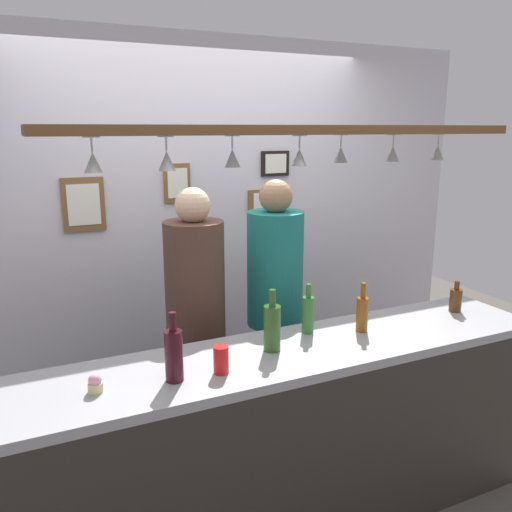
% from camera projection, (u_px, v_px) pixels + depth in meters
% --- Properties ---
extents(ground_plane, '(8.00, 8.00, 0.00)m').
position_uv_depth(ground_plane, '(263.00, 480.00, 3.04)').
color(ground_plane, '#4C4742').
extents(back_wall, '(4.40, 0.06, 2.60)m').
position_uv_depth(back_wall, '(196.00, 228.00, 3.70)').
color(back_wall, silver).
rests_on(back_wall, ground_plane).
extents(bar_counter, '(2.70, 0.55, 0.96)m').
position_uv_depth(bar_counter, '(310.00, 422.00, 2.45)').
color(bar_counter, '#99999E').
rests_on(bar_counter, ground_plane).
extents(overhead_glass_rack, '(2.20, 0.36, 0.04)m').
position_uv_depth(overhead_glass_rack, '(294.00, 130.00, 2.31)').
color(overhead_glass_rack, brown).
extents(hanging_wineglass_far_left, '(0.07, 0.07, 0.13)m').
position_uv_depth(hanging_wineglass_far_left, '(93.00, 161.00, 1.94)').
color(hanging_wineglass_far_left, silver).
rests_on(hanging_wineglass_far_left, overhead_glass_rack).
extents(hanging_wineglass_left, '(0.07, 0.07, 0.13)m').
position_uv_depth(hanging_wineglass_left, '(167.00, 160.00, 2.04)').
color(hanging_wineglass_left, silver).
rests_on(hanging_wineglass_left, overhead_glass_rack).
extents(hanging_wineglass_center_left, '(0.07, 0.07, 0.13)m').
position_uv_depth(hanging_wineglass_center_left, '(232.00, 157.00, 2.21)').
color(hanging_wineglass_center_left, silver).
rests_on(hanging_wineglass_center_left, overhead_glass_rack).
extents(hanging_wineglass_center, '(0.07, 0.07, 0.13)m').
position_uv_depth(hanging_wineglass_center, '(300.00, 156.00, 2.29)').
color(hanging_wineglass_center, silver).
rests_on(hanging_wineglass_center, overhead_glass_rack).
extents(hanging_wineglass_center_right, '(0.07, 0.07, 0.13)m').
position_uv_depth(hanging_wineglass_center_right, '(341.00, 154.00, 2.51)').
color(hanging_wineglass_center_right, silver).
rests_on(hanging_wineglass_center_right, overhead_glass_rack).
extents(hanging_wineglass_right, '(0.07, 0.07, 0.13)m').
position_uv_depth(hanging_wineglass_right, '(393.00, 153.00, 2.59)').
color(hanging_wineglass_right, silver).
rests_on(hanging_wineglass_right, overhead_glass_rack).
extents(hanging_wineglass_far_right, '(0.07, 0.07, 0.13)m').
position_uv_depth(hanging_wineglass_far_right, '(438.00, 152.00, 2.71)').
color(hanging_wineglass_far_right, silver).
rests_on(hanging_wineglass_far_right, overhead_glass_rack).
extents(person_left_brown_shirt, '(0.34, 0.34, 1.67)m').
position_uv_depth(person_left_brown_shirt, '(195.00, 304.00, 3.00)').
color(person_left_brown_shirt, '#2D334C').
rests_on(person_left_brown_shirt, ground_plane).
extents(person_middle_teal_shirt, '(0.34, 0.34, 1.70)m').
position_uv_depth(person_middle_teal_shirt, '(275.00, 290.00, 3.21)').
color(person_middle_teal_shirt, '#2D334C').
rests_on(person_middle_teal_shirt, ground_plane).
extents(bottle_beer_green_import, '(0.06, 0.06, 0.26)m').
position_uv_depth(bottle_beer_green_import, '(308.00, 313.00, 2.67)').
color(bottle_beer_green_import, '#336B2D').
rests_on(bottle_beer_green_import, bar_counter).
extents(bottle_champagne_green, '(0.08, 0.08, 0.30)m').
position_uv_depth(bottle_champagne_green, '(272.00, 327.00, 2.46)').
color(bottle_champagne_green, '#2D5623').
rests_on(bottle_champagne_green, bar_counter).
extents(bottle_wine_dark_red, '(0.08, 0.08, 0.30)m').
position_uv_depth(bottle_wine_dark_red, '(174.00, 354.00, 2.16)').
color(bottle_wine_dark_red, '#380F19').
rests_on(bottle_wine_dark_red, bar_counter).
extents(bottle_beer_amber_tall, '(0.06, 0.06, 0.26)m').
position_uv_depth(bottle_beer_amber_tall, '(362.00, 313.00, 2.69)').
color(bottle_beer_amber_tall, brown).
rests_on(bottle_beer_amber_tall, bar_counter).
extents(bottle_beer_brown_stubby, '(0.07, 0.07, 0.18)m').
position_uv_depth(bottle_beer_brown_stubby, '(456.00, 299.00, 3.00)').
color(bottle_beer_brown_stubby, '#512D14').
rests_on(bottle_beer_brown_stubby, bar_counter).
extents(drink_can, '(0.07, 0.07, 0.12)m').
position_uv_depth(drink_can, '(221.00, 360.00, 2.24)').
color(drink_can, red).
rests_on(drink_can, bar_counter).
extents(cupcake, '(0.06, 0.06, 0.08)m').
position_uv_depth(cupcake, '(95.00, 384.00, 2.08)').
color(cupcake, beige).
rests_on(cupcake, bar_counter).
extents(picture_frame_lower_pair, '(0.30, 0.02, 0.18)m').
position_uv_depth(picture_frame_lower_pair, '(267.00, 202.00, 3.85)').
color(picture_frame_lower_pair, brown).
rests_on(picture_frame_lower_pair, back_wall).
extents(picture_frame_upper_small, '(0.22, 0.02, 0.18)m').
position_uv_depth(picture_frame_upper_small, '(275.00, 164.00, 3.81)').
color(picture_frame_upper_small, black).
rests_on(picture_frame_upper_small, back_wall).
extents(picture_frame_crest, '(0.18, 0.02, 0.26)m').
position_uv_depth(picture_frame_crest, '(177.00, 183.00, 3.53)').
color(picture_frame_crest, brown).
rests_on(picture_frame_crest, back_wall).
extents(picture_frame_caricature, '(0.26, 0.02, 0.34)m').
position_uv_depth(picture_frame_caricature, '(84.00, 205.00, 3.30)').
color(picture_frame_caricature, brown).
rests_on(picture_frame_caricature, back_wall).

